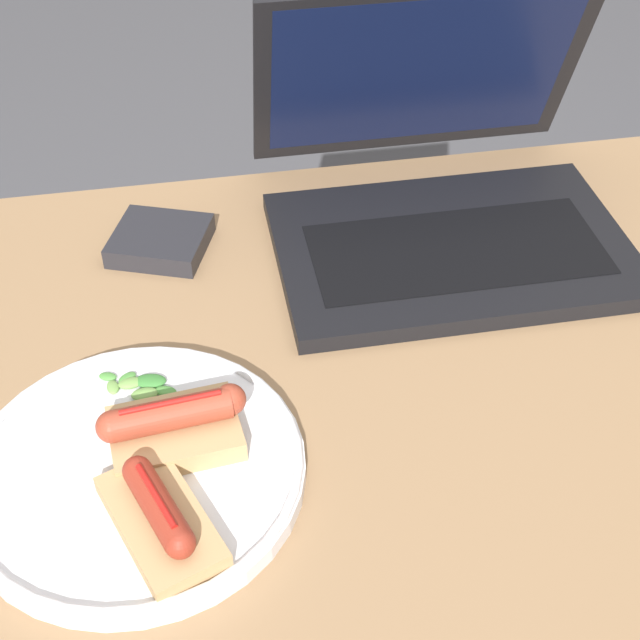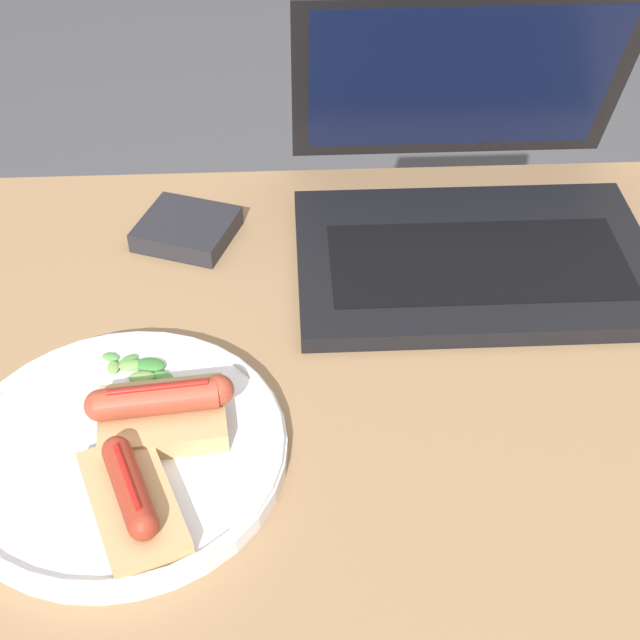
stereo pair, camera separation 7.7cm
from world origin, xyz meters
The scene contains 7 objects.
desk centered at (0.00, 0.00, 0.65)m, with size 1.43×0.82×0.74m.
laptop centered at (0.12, 0.26, 0.78)m, with size 0.37×0.33×0.24m.
plate centered at (-0.21, -0.03, 0.75)m, with size 0.27×0.27×0.02m.
sausage_toast_left centered at (-0.18, -0.01, 0.77)m, with size 0.12×0.08×0.05m.
sausage_toast_middle centered at (-0.19, -0.09, 0.77)m, with size 0.10×0.13×0.04m.
salad_pile centered at (-0.20, 0.05, 0.76)m, with size 0.07×0.07×0.01m.
external_drive centered at (-0.18, 0.28, 0.75)m, with size 0.12×0.12×0.02m.
Camera 2 is at (-0.07, -0.51, 1.31)m, focal length 50.00 mm.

